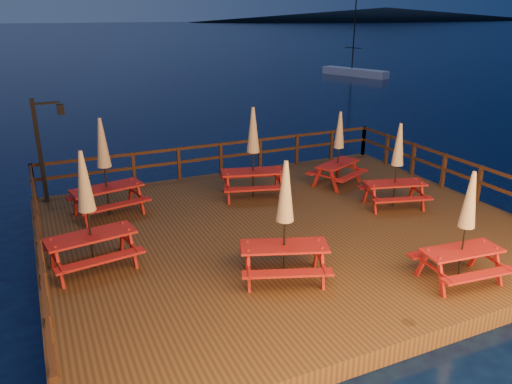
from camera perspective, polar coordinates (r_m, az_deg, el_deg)
ground at (r=13.09m, az=3.66°, el=-5.60°), size 500.00×500.00×0.00m
deck at (r=13.00m, az=3.68°, el=-4.81°), size 12.00×10.00×0.40m
deck_piles at (r=13.22m, az=3.63°, el=-6.77°), size 11.44×9.44×1.40m
railing at (r=14.12m, az=0.37°, el=1.51°), size 11.80×9.75×1.10m
lamp_post at (r=15.31m, az=-23.05°, el=5.37°), size 0.85×0.18×3.00m
headland_right at (r=306.80m, az=14.63°, el=19.08°), size 230.40×86.40×7.00m
sailboat at (r=47.47m, az=11.20°, el=13.26°), size 3.22×6.59×9.78m
picnic_table_0 at (r=14.34m, az=15.80°, el=3.05°), size 1.99×1.78×2.40m
picnic_table_1 at (r=14.53m, az=-0.33°, el=4.66°), size 2.23×1.99×2.69m
picnic_table_2 at (r=10.77m, az=22.87°, el=-3.60°), size 1.79×1.53×2.37m
picnic_table_3 at (r=13.78m, az=-16.93°, el=2.85°), size 2.12×1.86×2.67m
picnic_table_4 at (r=10.93m, az=-18.72°, el=-1.92°), size 2.04×1.76×2.63m
picnic_table_5 at (r=15.90m, az=9.43°, el=5.07°), size 2.06×1.92×2.34m
picnic_table_6 at (r=9.98m, az=3.31°, el=-3.19°), size 2.19×2.00×2.55m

